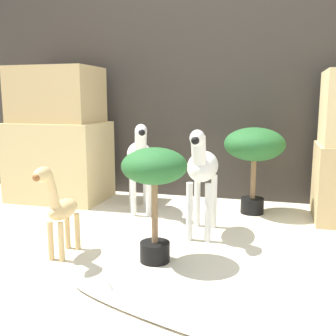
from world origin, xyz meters
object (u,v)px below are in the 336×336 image
Objects in this scene: zebra_left at (140,156)px; giraffe_figurine at (59,207)px; potted_palm_front at (254,149)px; surfboard at (197,320)px; potted_palm_back at (154,176)px; zebra_right at (202,168)px.

giraffe_figurine is (-0.12, -0.98, -0.15)m from zebra_left.
potted_palm_front reaches higher than surfboard.
potted_palm_back is 0.47× the size of surfboard.
potted_palm_front is 0.50× the size of surfboard.
potted_palm_front is (0.97, 1.17, 0.21)m from giraffe_figurine.
giraffe_figurine is 0.41× the size of surfboard.
giraffe_figurine is (-0.68, -0.57, -0.15)m from zebra_right.
giraffe_figurine is at bearing -170.55° from potted_palm_back.
potted_palm_back is (-0.45, -1.08, -0.03)m from potted_palm_front.
surfboard is at bearing -80.23° from zebra_right.
zebra_right is 0.51m from potted_palm_back.
zebra_left reaches higher than potted_palm_back.
zebra_right is 0.70m from zebra_left.
zebra_right reaches higher than surfboard.
zebra_left is 0.98m from potted_palm_back.
zebra_right is at bearing 71.43° from potted_palm_back.
zebra_left is at bearing 114.19° from potted_palm_back.
potted_palm_back is at bearing -108.57° from zebra_right.
potted_palm_front is 1.69m from surfboard.
zebra_left is 1.31× the size of giraffe_figurine.
zebra_right is 0.53× the size of surfboard.
zebra_right is 1.12× the size of potted_palm_back.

